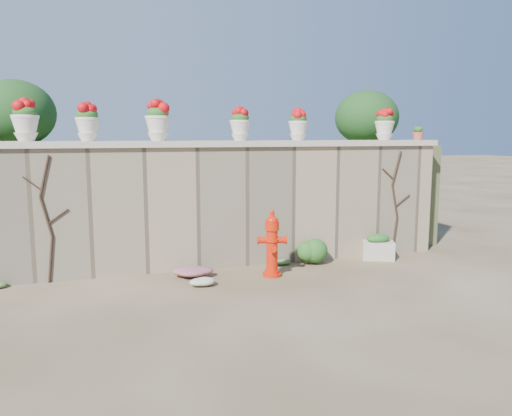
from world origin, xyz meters
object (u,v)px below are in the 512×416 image
object	(u,v)px
planter_box	(378,248)
urn_pot_0	(25,120)
fire_hydrant	(272,243)
terracotta_pot	(418,134)

from	to	relation	value
planter_box	urn_pot_0	world-z (taller)	urn_pot_0
fire_hydrant	planter_box	world-z (taller)	fire_hydrant
fire_hydrant	planter_box	bearing A→B (deg)	26.20
planter_box	urn_pot_0	bearing A→B (deg)	-160.56
urn_pot_0	terracotta_pot	world-z (taller)	urn_pot_0
fire_hydrant	terracotta_pot	world-z (taller)	terracotta_pot
planter_box	terracotta_pot	bearing A→B (deg)	47.54
fire_hydrant	urn_pot_0	size ratio (longest dim) A/B	1.70
fire_hydrant	planter_box	distance (m)	2.22
fire_hydrant	terracotta_pot	bearing A→B (deg)	30.31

